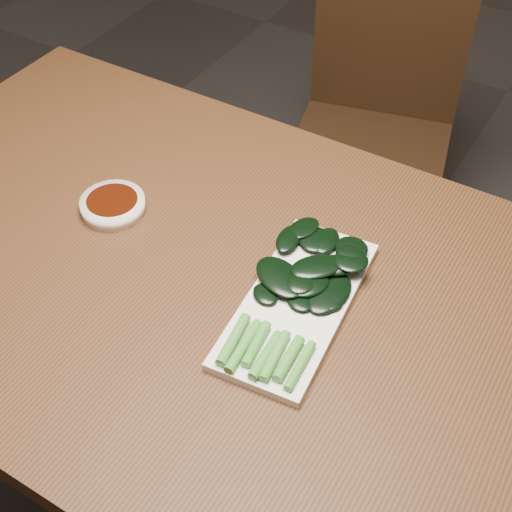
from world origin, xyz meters
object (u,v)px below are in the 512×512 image
Objects in this scene: chair_far at (375,119)px; serving_plate at (297,303)px; table at (230,312)px; sauce_bowl at (113,205)px; gai_lan at (306,284)px.

chair_far reaches higher than serving_plate.
table is 13.16× the size of sauce_bowl.
table is 0.14m from serving_plate.
gai_lan is (-0.00, 0.03, 0.02)m from serving_plate.
gai_lan is (0.23, -0.84, 0.29)m from chair_far.
table is 4.37× the size of gai_lan.
chair_far is 0.89m from sauce_bowl.
chair_far is (-0.12, 0.87, -0.19)m from table.
sauce_bowl is at bearing 175.82° from serving_plate.
table is 0.90m from chair_far.
sauce_bowl is (-0.25, 0.04, 0.08)m from table.
chair_far is at bearing 97.88° from table.
serving_plate is (0.23, -0.86, 0.27)m from chair_far.
sauce_bowl is at bearing 179.96° from gai_lan.
sauce_bowl is at bearing -112.89° from chair_far.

